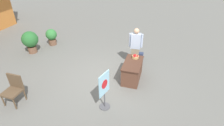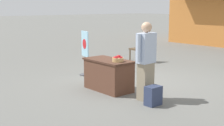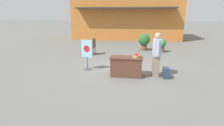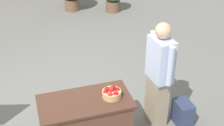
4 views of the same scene
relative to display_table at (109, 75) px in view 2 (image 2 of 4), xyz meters
The scene contains 7 objects.
ground_plane 1.20m from the display_table, 103.32° to the left, with size 120.00×120.00×0.00m, color slate.
display_table is the anchor object (origin of this frame).
apple_basket 0.60m from the display_table, ahead, with size 0.27×0.27×0.16m.
person_visitor 1.28m from the display_table, ahead, with size 0.30×0.61×1.76m.
backpack 1.58m from the display_table, ahead, with size 0.24×0.34×0.42m.
poster_board 1.92m from the display_table, 162.79° to the left, with size 0.53×0.36×1.36m.
patio_chair 4.30m from the display_table, 123.95° to the left, with size 0.56×0.56×1.02m.
Camera 2 is at (6.18, -5.97, 2.10)m, focal length 50.00 mm.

